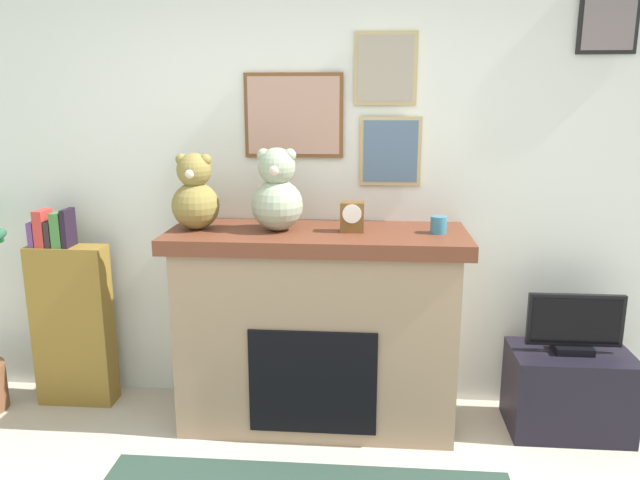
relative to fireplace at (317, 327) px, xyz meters
The scene contains 9 objects.
back_wall 0.82m from the fireplace, 97.71° to the left, with size 5.20×0.15×2.60m.
fireplace is the anchor object (origin of this frame).
bookshelf 1.48m from the fireplace, behind, with size 0.45×0.16×1.19m.
tv_stand 1.43m from the fireplace, ahead, with size 0.64×0.40×0.46m, color black.
television 1.39m from the fireplace, ahead, with size 0.50×0.14×0.33m.
candle_jar 0.88m from the fireplace, ahead, with size 0.09×0.09×0.09m, color teal.
mantel_clock 0.66m from the fireplace, ahead, with size 0.12×0.09×0.16m.
teddy_bear_grey 0.99m from the fireplace, behind, with size 0.26×0.26×0.41m.
teddy_bear_brown 0.78m from the fireplace, behind, with size 0.27×0.27×0.44m.
Camera 1 is at (0.33, -1.54, 1.81)m, focal length 34.25 mm.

